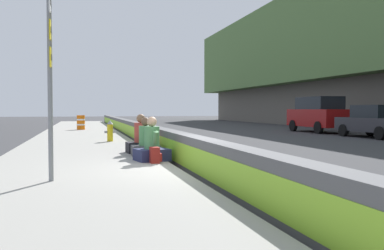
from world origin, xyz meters
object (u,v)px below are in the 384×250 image
(seated_person_foreground, at_px, (152,147))
(fire_hydrant, at_px, (110,131))
(seated_person_middle, at_px, (146,144))
(construction_barrel, at_px, (81,122))
(seated_person_rear, at_px, (141,141))
(backpack, at_px, (155,155))
(route_sign_post, at_px, (50,69))
(parked_car_fourth, at_px, (318,114))
(parked_car_third, at_px, (375,121))

(seated_person_foreground, bearing_deg, fire_hydrant, 5.18)
(fire_hydrant, bearing_deg, seated_person_foreground, -174.82)
(seated_person_middle, xyz_separation_m, construction_barrel, (16.67, 1.85, 0.13))
(seated_person_rear, bearing_deg, backpack, 179.92)
(route_sign_post, height_order, fire_hydrant, route_sign_post)
(fire_hydrant, xyz_separation_m, seated_person_middle, (-5.80, -0.65, -0.10))
(route_sign_post, height_order, seated_person_middle, route_sign_post)
(route_sign_post, distance_m, backpack, 3.68)
(fire_hydrant, bearing_deg, parked_car_fourth, -65.20)
(route_sign_post, distance_m, parked_car_third, 18.64)
(backpack, xyz_separation_m, construction_barrel, (18.42, 1.84, 0.28))
(fire_hydrant, distance_m, parked_car_third, 13.65)
(seated_person_middle, height_order, construction_barrel, seated_person_middle)
(route_sign_post, relative_size, fire_hydrant, 4.09)
(seated_person_foreground, distance_m, parked_car_third, 15.20)
(route_sign_post, height_order, construction_barrel, route_sign_post)
(route_sign_post, distance_m, seated_person_foreground, 3.93)
(route_sign_post, height_order, parked_car_fourth, route_sign_post)
(parked_car_third, xyz_separation_m, parked_car_fourth, (5.41, 0.05, 0.32))
(route_sign_post, distance_m, parked_car_fourth, 22.10)
(seated_person_foreground, height_order, parked_car_fourth, parked_car_fourth)
(fire_hydrant, relative_size, seated_person_middle, 0.79)
(seated_person_rear, distance_m, construction_barrel, 15.88)
(parked_car_fourth, bearing_deg, construction_barrel, 72.71)
(seated_person_rear, bearing_deg, parked_car_fourth, -49.21)
(parked_car_third, distance_m, parked_car_fourth, 5.42)
(backpack, relative_size, parked_car_third, 0.09)
(seated_person_rear, height_order, parked_car_fourth, parked_car_fourth)
(seated_person_middle, height_order, parked_car_fourth, parked_car_fourth)
(fire_hydrant, height_order, construction_barrel, construction_barrel)
(seated_person_middle, height_order, parked_car_third, parked_car_third)
(seated_person_foreground, distance_m, parked_car_fourth, 18.56)
(construction_barrel, distance_m, parked_car_third, 17.90)
(backpack, height_order, construction_barrel, construction_barrel)
(fire_hydrant, distance_m, backpack, 7.58)
(backpack, bearing_deg, route_sign_post, 132.42)
(seated_person_foreground, bearing_deg, seated_person_rear, 0.08)
(fire_hydrant, bearing_deg, seated_person_middle, -173.64)
(seated_person_rear, bearing_deg, route_sign_post, 154.01)
(backpack, bearing_deg, seated_person_foreground, -0.71)
(construction_barrel, bearing_deg, seated_person_middle, -173.66)
(construction_barrel, bearing_deg, seated_person_rear, -173.34)
(seated_person_foreground, distance_m, seated_person_rear, 2.12)
(seated_person_middle, xyz_separation_m, parked_car_fourth, (12.07, -12.93, 0.70))
(route_sign_post, xyz_separation_m, backpack, (2.12, -2.32, -1.90))
(seated_person_foreground, xyz_separation_m, seated_person_middle, (1.22, -0.01, -0.01))
(parked_car_third, bearing_deg, route_sign_post, 124.51)
(seated_person_foreground, relative_size, seated_person_rear, 0.96)
(route_sign_post, relative_size, construction_barrel, 3.79)
(seated_person_rear, height_order, construction_barrel, seated_person_rear)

